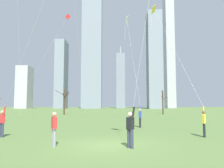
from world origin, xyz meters
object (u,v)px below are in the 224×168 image
(bare_tree_far_right_edge, at_px, (163,102))
(bare_tree_leftmost, at_px, (64,100))
(kite_flyer_midfield_right_blue, at_px, (135,96))
(kite_flyer_foreground_left_green, at_px, (17,80))
(distant_kite_drifting_right_purple, at_px, (18,3))
(kite_flyer_midfield_left_white, at_px, (135,79))
(distant_kite_low_near_trees_red, at_px, (61,28))
(bystander_strolling_midfield, at_px, (54,127))
(kite_flyer_foreground_right_yellow, at_px, (184,77))

(bare_tree_far_right_edge, relative_size, bare_tree_leftmost, 0.99)
(kite_flyer_midfield_right_blue, xyz_separation_m, bare_tree_leftmost, (-11.50, 36.38, 0.60))
(kite_flyer_foreground_left_green, height_order, distant_kite_drifting_right_purple, distant_kite_drifting_right_purple)
(kite_flyer_midfield_left_white, xyz_separation_m, distant_kite_low_near_trees_red, (-9.89, 8.70, 8.43))
(bystander_strolling_midfield, height_order, distant_kite_drifting_right_purple, distant_kite_drifting_right_purple)
(kite_flyer_midfield_right_blue, xyz_separation_m, distant_kite_low_near_trees_red, (-8.85, 21.89, 10.64))
(bystander_strolling_midfield, relative_size, bare_tree_leftmost, 0.31)
(bystander_strolling_midfield, xyz_separation_m, distant_kite_low_near_trees_red, (-5.09, 21.15, 12.09))
(kite_flyer_foreground_right_yellow, relative_size, bystander_strolling_midfield, 9.17)
(kite_flyer_foreground_left_green, relative_size, kite_flyer_midfield_right_blue, 1.22)
(kite_flyer_foreground_right_yellow, xyz_separation_m, bystander_strolling_midfield, (-8.13, -6.81, -3.22))
(kite_flyer_foreground_left_green, bearing_deg, bare_tree_leftmost, 98.69)
(kite_flyer_midfield_left_white, relative_size, kite_flyer_midfield_right_blue, 1.11)
(kite_flyer_midfield_right_blue, height_order, bare_tree_leftmost, kite_flyer_midfield_right_blue)
(bystander_strolling_midfield, bearing_deg, kite_flyer_foreground_right_yellow, 39.93)
(bare_tree_far_right_edge, distance_m, bare_tree_leftmost, 20.13)
(kite_flyer_midfield_left_white, bearing_deg, distant_kite_drifting_right_purple, 144.62)
(distant_kite_low_near_trees_red, distance_m, bare_tree_far_right_edge, 25.52)
(kite_flyer_foreground_left_green, distance_m, bare_tree_far_right_edge, 38.10)
(bare_tree_far_right_edge, bearing_deg, distant_kite_drifting_right_purple, -156.80)
(kite_flyer_foreground_right_yellow, height_order, distant_kite_low_near_trees_red, distant_kite_low_near_trees_red)
(distant_kite_low_near_trees_red, relative_size, bare_tree_leftmost, 2.96)
(kite_flyer_foreground_left_green, bearing_deg, bare_tree_far_right_edge, 66.99)
(kite_flyer_midfield_left_white, xyz_separation_m, kite_flyer_midfield_right_blue, (-1.03, -13.19, -2.20))
(distant_kite_drifting_right_purple, relative_size, bare_tree_leftmost, 4.03)
(kite_flyer_foreground_right_yellow, xyz_separation_m, bare_tree_leftmost, (-15.87, 28.84, -1.17))
(kite_flyer_foreground_right_yellow, xyz_separation_m, distant_kite_drifting_right_purple, (-21.67, 18.67, 14.72))
(kite_flyer_foreground_left_green, bearing_deg, distant_kite_low_near_trees_red, 97.45)
(kite_flyer_midfield_left_white, height_order, kite_flyer_foreground_right_yellow, kite_flyer_foreground_right_yellow)
(kite_flyer_midfield_left_white, relative_size, bystander_strolling_midfield, 9.06)
(kite_flyer_foreground_right_yellow, height_order, bare_tree_far_right_edge, kite_flyer_foreground_right_yellow)
(kite_flyer_midfield_right_blue, xyz_separation_m, bare_tree_far_right_edge, (8.61, 37.31, 0.23))
(kite_flyer_midfield_left_white, xyz_separation_m, bare_tree_far_right_edge, (7.57, 24.13, -1.97))
(distant_kite_low_near_trees_red, bearing_deg, distant_kite_drifting_right_purple, 152.90)
(kite_flyer_foreground_left_green, xyz_separation_m, bystander_strolling_midfield, (2.52, -1.52, -2.39))
(distant_kite_low_near_trees_red, bearing_deg, bare_tree_far_right_edge, 41.46)
(bare_tree_far_right_edge, bearing_deg, bare_tree_leftmost, -177.34)
(kite_flyer_foreground_left_green, relative_size, bystander_strolling_midfield, 10.01)
(kite_flyer_midfield_right_blue, bearing_deg, distant_kite_low_near_trees_red, 112.02)
(distant_kite_low_near_trees_red, bearing_deg, kite_flyer_foreground_left_green, -82.55)
(bystander_strolling_midfield, bearing_deg, kite_flyer_midfield_right_blue, -11.04)
(kite_flyer_foreground_left_green, relative_size, kite_flyer_foreground_right_yellow, 1.09)
(kite_flyer_midfield_right_blue, bearing_deg, bystander_strolling_midfield, 168.96)
(bystander_strolling_midfield, relative_size, bare_tree_far_right_edge, 0.32)
(bare_tree_far_right_edge, height_order, bare_tree_leftmost, bare_tree_leftmost)
(kite_flyer_foreground_right_yellow, bearing_deg, bare_tree_far_right_edge, 81.90)
(kite_flyer_midfield_left_white, distance_m, kite_flyer_midfield_right_blue, 13.41)
(kite_flyer_foreground_right_yellow, xyz_separation_m, bare_tree_far_right_edge, (4.24, 29.77, -1.53))
(kite_flyer_midfield_left_white, bearing_deg, bare_tree_far_right_edge, 72.57)
(kite_flyer_midfield_right_blue, bearing_deg, distant_kite_drifting_right_purple, 123.43)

